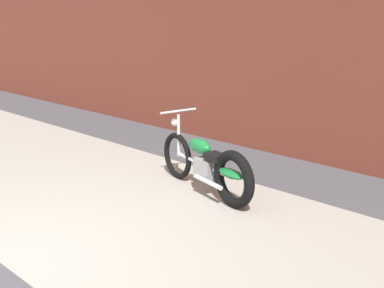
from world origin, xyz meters
TOP-DOWN VIEW (x-y plane):
  - ground_plane at (0.00, 0.00)m, footprint 80.00×80.00m
  - sidewalk_slab at (0.00, 1.75)m, footprint 36.00×3.50m
  - motorcycle_green at (0.19, 2.74)m, footprint 1.98×0.73m

SIDE VIEW (x-z plane):
  - ground_plane at x=0.00m, z-range 0.00..0.00m
  - sidewalk_slab at x=0.00m, z-range 0.00..0.01m
  - motorcycle_green at x=0.19m, z-range -0.12..0.91m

